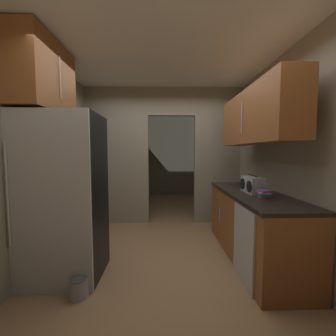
{
  "coord_description": "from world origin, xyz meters",
  "views": [
    {
      "loc": [
        -0.01,
        -2.76,
        1.43
      ],
      "look_at": [
        0.06,
        0.4,
        1.2
      ],
      "focal_mm": 23.08,
      "sensor_mm": 36.0,
      "label": 1
    }
  ],
  "objects_px": {
    "dishwasher": "(243,245)",
    "book_stack": "(265,194)",
    "paint_can": "(79,288)",
    "refrigerator": "(63,197)",
    "boombox": "(252,185)"
  },
  "relations": [
    {
      "from": "boombox",
      "to": "book_stack",
      "type": "relative_size",
      "value": 2.37
    },
    {
      "from": "dishwasher",
      "to": "book_stack",
      "type": "xyz_separation_m",
      "value": [
        0.31,
        0.19,
        0.52
      ]
    },
    {
      "from": "dishwasher",
      "to": "book_stack",
      "type": "bearing_deg",
      "value": 32.04
    },
    {
      "from": "book_stack",
      "to": "paint_can",
      "type": "xyz_separation_m",
      "value": [
        -2.02,
        -0.41,
        -0.84
      ]
    },
    {
      "from": "dishwasher",
      "to": "paint_can",
      "type": "relative_size",
      "value": 4.23
    },
    {
      "from": "book_stack",
      "to": "paint_can",
      "type": "bearing_deg",
      "value": -168.51
    },
    {
      "from": "refrigerator",
      "to": "book_stack",
      "type": "bearing_deg",
      "value": 0.4
    },
    {
      "from": "dishwasher",
      "to": "paint_can",
      "type": "xyz_separation_m",
      "value": [
        -1.71,
        -0.22,
        -0.32
      ]
    },
    {
      "from": "refrigerator",
      "to": "boombox",
      "type": "height_order",
      "value": "refrigerator"
    },
    {
      "from": "paint_can",
      "to": "refrigerator",
      "type": "bearing_deg",
      "value": 127.45
    },
    {
      "from": "refrigerator",
      "to": "dishwasher",
      "type": "distance_m",
      "value": 2.08
    },
    {
      "from": "book_stack",
      "to": "dishwasher",
      "type": "bearing_deg",
      "value": -147.96
    },
    {
      "from": "dishwasher",
      "to": "paint_can",
      "type": "distance_m",
      "value": 1.75
    },
    {
      "from": "book_stack",
      "to": "paint_can",
      "type": "height_order",
      "value": "book_stack"
    },
    {
      "from": "dishwasher",
      "to": "book_stack",
      "type": "height_order",
      "value": "book_stack"
    }
  ]
}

